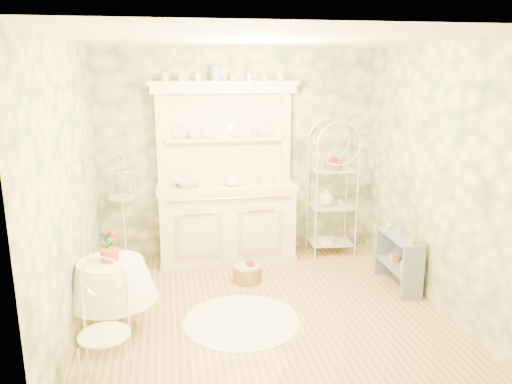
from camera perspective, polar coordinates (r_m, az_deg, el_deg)
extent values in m
plane|color=tan|center=(5.29, 0.98, -13.49)|extent=(3.60, 3.60, 0.00)
plane|color=white|center=(4.70, 1.12, 17.13)|extent=(3.60, 3.60, 0.00)
plane|color=#F4E7C4|center=(4.82, -20.46, -0.02)|extent=(3.60, 3.60, 0.00)
plane|color=#F4E7C4|center=(5.46, 19.94, 1.59)|extent=(3.60, 3.60, 0.00)
plane|color=#F4E7C4|center=(6.56, -2.00, 4.40)|extent=(3.60, 3.60, 0.00)
plane|color=#F4E7C4|center=(3.15, 7.43, -6.44)|extent=(3.60, 3.60, 0.00)
cube|color=white|center=(6.30, -3.43, 2.08)|extent=(1.87, 0.61, 2.29)
cube|color=white|center=(6.67, 8.69, 0.06)|extent=(0.56, 0.42, 1.71)
cube|color=#7887A5|center=(5.96, 15.95, -7.78)|extent=(0.29, 0.69, 0.58)
cylinder|color=white|center=(4.96, -16.05, -11.33)|extent=(0.80, 0.80, 0.74)
cube|color=white|center=(4.15, -16.94, -15.26)|extent=(0.50, 0.50, 0.92)
cube|color=white|center=(6.33, -14.95, -1.97)|extent=(0.36, 0.36, 1.51)
cylinder|color=olive|center=(5.93, -1.01, -9.09)|extent=(0.45, 0.45, 0.24)
cylinder|color=white|center=(5.11, -1.67, -14.52)|extent=(1.48, 1.48, 0.01)
imported|color=white|center=(6.27, -7.74, 0.71)|extent=(0.34, 0.34, 0.08)
imported|color=white|center=(6.28, -2.61, 0.85)|extent=(0.28, 0.28, 0.08)
imported|color=white|center=(6.34, -7.08, 6.34)|extent=(0.15, 0.15, 0.10)
imported|color=white|center=(6.44, -0.14, 6.56)|extent=(0.12, 0.12, 0.10)
imported|color=#3F7238|center=(4.82, -16.74, -5.93)|extent=(0.18, 0.15, 0.30)
imported|color=gold|center=(5.61, 17.62, -4.97)|extent=(0.07, 0.07, 0.18)
imported|color=#7CA0C2|center=(5.83, 16.23, -4.46)|extent=(0.05, 0.05, 0.11)
imported|color=silver|center=(6.04, 14.97, -3.78)|extent=(0.08, 0.08, 0.08)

